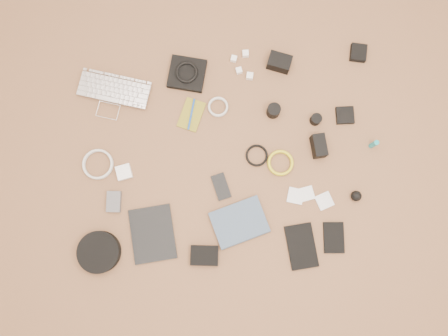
{
  "coord_description": "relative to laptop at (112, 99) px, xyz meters",
  "views": [
    {
      "loc": [
        -0.04,
        -0.34,
        2.1
      ],
      "look_at": [
        -0.02,
        -0.04,
        0.02
      ],
      "focal_mm": 35.0,
      "sensor_mm": 36.0,
      "label": 1
    }
  ],
  "objects": [
    {
      "name": "paperback",
      "position": [
        0.61,
        -0.74,
        -0.0
      ],
      "size": [
        0.29,
        0.25,
        0.02
      ],
      "primitive_type": "imported",
      "rotation": [
        0.0,
        0.0,
        1.86
      ],
      "color": "#3D5068",
      "rests_on": "ground"
    },
    {
      "name": "headphone_case",
      "position": [
        -0.08,
        -0.74,
        0.01
      ],
      "size": [
        0.24,
        0.24,
        0.05
      ],
      "primitive_type": "cylinder",
      "rotation": [
        0.0,
        0.0,
        0.26
      ],
      "color": "black",
      "rests_on": "ground"
    },
    {
      "name": "cable_white_a",
      "position": [
        0.52,
        -0.07,
        -0.01
      ],
      "size": [
        0.13,
        0.13,
        0.01
      ],
      "primitive_type": "torus",
      "rotation": [
        0.0,
        0.0,
        0.35
      ],
      "color": "silver",
      "rests_on": "ground"
    },
    {
      "name": "filter_case_left",
      "position": [
        0.86,
        -0.54,
        -0.01
      ],
      "size": [
        0.09,
        0.09,
        0.01
      ],
      "primitive_type": "cube",
      "rotation": [
        0.0,
        0.0,
        -0.28
      ],
      "color": "silver",
      "rests_on": "ground"
    },
    {
      "name": "room_shell",
      "position": [
        0.55,
        -0.34,
        1.24
      ],
      "size": [
        4.04,
        4.04,
        2.58
      ],
      "color": "brown",
      "rests_on": "ground"
    },
    {
      "name": "pen_blue",
      "position": [
        0.39,
        -0.1,
        -0.0
      ],
      "size": [
        0.05,
        0.15,
        0.01
      ],
      "primitive_type": "cylinder",
      "rotation": [
        1.57,
        0.0,
        -0.25
      ],
      "color": "#1443A6",
      "rests_on": "notebook_olive"
    },
    {
      "name": "filter_case_mid",
      "position": [
        0.92,
        -0.53,
        -0.01
      ],
      "size": [
        0.08,
        0.08,
        0.01
      ],
      "primitive_type": "cube",
      "rotation": [
        0.0,
        0.0,
        0.19
      ],
      "color": "silver",
      "rests_on": "ground"
    },
    {
      "name": "headphone_pouch",
      "position": [
        0.38,
        0.1,
        0.0
      ],
      "size": [
        0.21,
        0.2,
        0.03
      ],
      "primitive_type": "cube",
      "rotation": [
        0.0,
        0.0,
        -0.23
      ],
      "color": "black",
      "rests_on": "ground"
    },
    {
      "name": "drive_case",
      "position": [
        0.41,
        -0.79,
        0.0
      ],
      "size": [
        0.14,
        0.1,
        0.03
      ],
      "primitive_type": "cube",
      "rotation": [
        0.0,
        0.0,
        -0.09
      ],
      "color": "black",
      "rests_on": "ground"
    },
    {
      "name": "air_blower",
      "position": [
        1.15,
        -0.56,
        0.01
      ],
      "size": [
        0.06,
        0.06,
        0.05
      ],
      "primitive_type": "sphere",
      "rotation": [
        0.0,
        0.0,
        0.2
      ],
      "color": "black",
      "rests_on": "ground"
    },
    {
      "name": "power_brick",
      "position": [
        0.05,
        -0.37,
        0.0
      ],
      "size": [
        0.08,
        0.08,
        0.03
      ],
      "primitive_type": "cube",
      "rotation": [
        0.0,
        0.0,
        0.21
      ],
      "color": "white",
      "rests_on": "ground"
    },
    {
      "name": "notebook_black_b",
      "position": [
        1.03,
        -0.75,
        -0.01
      ],
      "size": [
        0.1,
        0.15,
        0.01
      ],
      "primitive_type": "cube",
      "rotation": [
        0.0,
        0.0,
        -0.06
      ],
      "color": "black",
      "rests_on": "ground"
    },
    {
      "name": "dslr_camera",
      "position": [
        0.84,
        0.13,
        0.02
      ],
      "size": [
        0.13,
        0.11,
        0.06
      ],
      "primitive_type": "cube",
      "rotation": [
        0.0,
        0.0,
        -0.36
      ],
      "color": "black",
      "rests_on": "ground"
    },
    {
      "name": "cable_white_b",
      "position": [
        -0.08,
        -0.32,
        -0.01
      ],
      "size": [
        0.19,
        0.19,
        0.01
      ],
      "primitive_type": "torus",
      "rotation": [
        0.0,
        0.0,
        -0.35
      ],
      "color": "silver",
      "rests_on": "ground"
    },
    {
      "name": "cable_black",
      "position": [
        0.69,
        -0.33,
        -0.01
      ],
      "size": [
        0.13,
        0.13,
        0.01
      ],
      "primitive_type": "torus",
      "rotation": [
        0.0,
        0.0,
        0.29
      ],
      "color": "black",
      "rests_on": "ground"
    },
    {
      "name": "charger_b",
      "position": [
        0.62,
        0.17,
        -0.0
      ],
      "size": [
        0.04,
        0.04,
        0.03
      ],
      "primitive_type": "cube",
      "rotation": [
        0.0,
        0.0,
        -0.32
      ],
      "color": "white",
      "rests_on": "ground"
    },
    {
      "name": "notebook_black_a",
      "position": [
        0.87,
        -0.78,
        -0.01
      ],
      "size": [
        0.15,
        0.22,
        0.01
      ],
      "primitive_type": "cube",
      "rotation": [
        0.0,
        0.0,
        0.1
      ],
      "color": "black",
      "rests_on": "ground"
    },
    {
      "name": "laptop",
      "position": [
        0.0,
        0.0,
        0.0
      ],
      "size": [
        0.41,
        0.34,
        0.03
      ],
      "primitive_type": "imported",
      "rotation": [
        0.0,
        0.0,
        -0.29
      ],
      "color": "silver",
      "rests_on": "ground"
    },
    {
      "name": "filter_case_right",
      "position": [
        1.0,
        -0.57,
        -0.01
      ],
      "size": [
        0.09,
        0.09,
        0.01
      ],
      "primitive_type": "cube",
      "rotation": [
        0.0,
        0.0,
        0.34
      ],
      "color": "silver",
      "rests_on": "ground"
    },
    {
      "name": "headphones",
      "position": [
        0.38,
        0.1,
        0.02
      ],
      "size": [
        0.13,
        0.13,
        0.01
      ],
      "primitive_type": "torus",
      "rotation": [
        0.0,
        0.0,
        0.19
      ],
      "color": "black",
      "rests_on": "headphone_pouch"
    },
    {
      "name": "notebook_olive",
      "position": [
        0.39,
        -0.1,
        -0.01
      ],
      "size": [
        0.15,
        0.18,
        0.01
      ],
      "primitive_type": "cube",
      "rotation": [
        0.0,
        0.0,
        -0.4
      ],
      "color": "olive",
      "rests_on": "ground"
    },
    {
      "name": "cable_yellow",
      "position": [
        0.8,
        -0.38,
        -0.01
      ],
      "size": [
        0.14,
        0.14,
        0.01
      ],
      "primitive_type": "torus",
      "rotation": [
        0.0,
        0.0,
        -0.07
      ],
      "color": "gold",
      "rests_on": "ground"
    },
    {
      "name": "charger_a",
      "position": [
        0.64,
        0.1,
        -0.0
      ],
      "size": [
        0.03,
        0.03,
        0.03
      ],
      "primitive_type": "cube",
      "rotation": [
        0.0,
        0.0,
        0.19
      ],
      "color": "white",
      "rests_on": "ground"
    },
    {
      "name": "battery_charger",
      "position": [
        -0.01,
        -0.51,
        0.0
      ],
      "size": [
        0.07,
        0.11,
        0.03
      ],
      "primitive_type": "cube",
      "rotation": [
        0.0,
        0.0,
        -0.08
      ],
      "color": "#525257",
      "rests_on": "ground"
    },
    {
      "name": "card_reader",
      "position": [
        1.14,
        -0.16,
        -0.0
      ],
      "size": [
        0.09,
        0.09,
        0.02
      ],
      "primitive_type": "cube",
      "rotation": [
        0.0,
        0.0,
        -0.03
      ],
      "color": "black",
      "rests_on": "ground"
    },
    {
      "name": "charger_d",
      "position": [
        0.69,
        0.07,
        0.0
      ],
      "size": [
        0.04,
        0.04,
        0.03
      ],
      "primitive_type": "cube",
      "rotation": [
        0.0,
        0.0,
        -0.2
      ],
      "color": "white",
      "rests_on": "ground"
    },
    {
      "name": "phone",
      "position": [
        0.51,
        -0.47,
        -0.01
      ],
      "size": [
        0.1,
        0.14,
        0.01
      ],
      "primitive_type": "cube",
      "rotation": [
        0.0,
        0.0,
        0.26
      ],
      "color": "black",
      "rests_on": "ground"
    },
    {
      "name": "tablet",
      "position": [
        0.17,
        -0.67,
        -0.01
      ],
      "size": [
        0.23,
        0.28,
        0.01
      ],
      "primitive_type": "cube",
      "rotation": [
        0.0,
        0.0,
        0.1
      ],
      "color": "black",
      "rests_on": "ground"
    },
    {
      "name": "flash",
      "position": [
        0.99,
        -0.31,
        0.03
      ],
      "size": [
        0.07,
        0.11,
        0.08
      ],
      "primitive_type": "cube",
      "rotation": [
        0.0,
        0.0,
        0.08
      ],
      "color": "black",
      "rests_on": "ground"
    },
    {
      "name": "lens_b",
      "position": [
        0.99,
        -0.17,
        0.01
      ],
      "size": [
        0.06,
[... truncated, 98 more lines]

